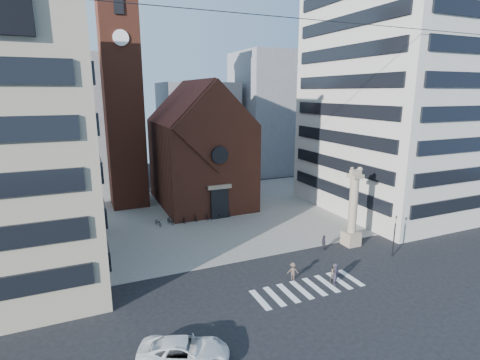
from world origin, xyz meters
The scene contains 23 objects.
ground centered at (0.00, 0.00, 0.00)m, with size 120.00×120.00×0.00m, color black.
piazza centered at (0.00, 19.00, 0.03)m, with size 46.00×30.00×0.05m, color gray.
zebra_crossing centered at (0.55, -3.00, 0.01)m, with size 10.20×3.20×0.01m, color white, non-canonical shape.
church centered at (0.00, 25.04, 7.98)m, with size 12.00×16.65×18.00m.
campanile centered at (-10.00, 28.00, 15.74)m, with size 5.50×5.50×31.20m.
building_right centered at (24.00, 12.00, 16.00)m, with size 18.00×22.00×32.00m, color #BAB5A9.
bg_block_left centered at (-20.00, 40.00, 11.00)m, with size 16.00×14.00×22.00m, color gray.
bg_block_mid centered at (6.00, 45.00, 9.00)m, with size 14.00×12.00×18.00m, color gray.
bg_block_right centered at (22.00, 42.00, 12.00)m, with size 16.00×14.00×24.00m, color gray.
lion_column centered at (10.01, 3.00, 3.46)m, with size 1.63×1.60×8.68m.
traffic_light centered at (12.00, -1.00, 2.29)m, with size 0.13×0.16×4.30m.
white_car centered at (-11.48, -7.55, 0.77)m, with size 2.57×5.57×1.55m, color white.
pedestrian_0 centered at (3.10, -3.35, 0.96)m, with size 0.70×0.46×1.92m, color #2C2837.
pedestrian_1 centered at (3.29, -2.95, 0.84)m, with size 0.82×0.64×1.68m, color #594D47.
pedestrian_2 centered at (6.45, 3.00, 0.83)m, with size 0.97×0.41×1.66m, color #2A2B33.
pedestrian_3 centered at (0.18, -1.11, 0.79)m, with size 1.02×0.59×1.59m, color #503F35.
scooter_0 centered at (-8.04, 17.22, 0.51)m, with size 0.61×1.75×0.92m, color black.
scooter_1 centered at (-6.50, 17.22, 0.56)m, with size 0.48×1.70×1.02m, color black.
scooter_2 centered at (-4.97, 17.22, 0.51)m, with size 0.61×1.75×0.92m, color black.
scooter_3 centered at (-3.44, 17.22, 0.56)m, with size 0.48×1.70×1.02m, color black.
scooter_4 centered at (-1.91, 17.22, 0.51)m, with size 0.61×1.75×0.92m, color black.
scooter_5 centered at (-0.37, 17.22, 0.56)m, with size 0.48×1.70×1.02m, color black.
scooter_6 centered at (1.16, 17.22, 0.51)m, with size 0.61×1.75×0.92m, color black.
Camera 1 is at (-16.27, -27.08, 16.25)m, focal length 28.00 mm.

